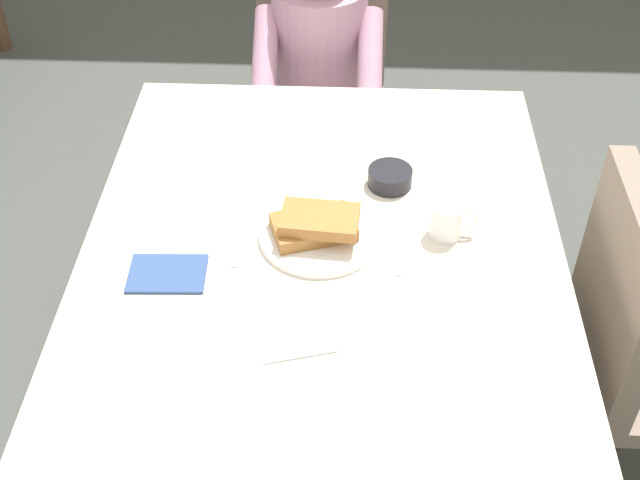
# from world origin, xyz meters

# --- Properties ---
(ground_plane) EXTENTS (14.00, 14.00, 0.00)m
(ground_plane) POSITION_xyz_m (0.00, 0.00, 0.00)
(ground_plane) COLOR #474C47
(dining_table_main) EXTENTS (1.12, 1.52, 0.74)m
(dining_table_main) POSITION_xyz_m (0.00, 0.00, 0.65)
(dining_table_main) COLOR silver
(dining_table_main) RESTS_ON ground
(chair_diner) EXTENTS (0.44, 0.45, 0.93)m
(chair_diner) POSITION_xyz_m (-0.05, 1.17, 0.53)
(chair_diner) COLOR #7A6B5B
(chair_diner) RESTS_ON ground
(diner_person) EXTENTS (0.40, 0.43, 1.12)m
(diner_person) POSITION_xyz_m (-0.05, 1.01, 0.67)
(diner_person) COLOR #B2849E
(diner_person) RESTS_ON ground
(plate_breakfast) EXTENTS (0.28, 0.28, 0.02)m
(plate_breakfast) POSITION_xyz_m (-0.01, 0.09, 0.75)
(plate_breakfast) COLOR white
(plate_breakfast) RESTS_ON dining_table_main
(breakfast_stack) EXTENTS (0.21, 0.17, 0.06)m
(breakfast_stack) POSITION_xyz_m (-0.02, 0.09, 0.79)
(breakfast_stack) COLOR #A36B33
(breakfast_stack) RESTS_ON plate_breakfast
(cup_coffee) EXTENTS (0.11, 0.08, 0.08)m
(cup_coffee) POSITION_xyz_m (0.28, 0.12, 0.78)
(cup_coffee) COLOR white
(cup_coffee) RESTS_ON dining_table_main
(bowl_butter) EXTENTS (0.11, 0.11, 0.04)m
(bowl_butter) POSITION_xyz_m (0.16, 0.30, 0.76)
(bowl_butter) COLOR black
(bowl_butter) RESTS_ON dining_table_main
(fork_left_of_plate) EXTENTS (0.02, 0.18, 0.00)m
(fork_left_of_plate) POSITION_xyz_m (-0.20, 0.07, 0.74)
(fork_left_of_plate) COLOR silver
(fork_left_of_plate) RESTS_ON dining_table_main
(knife_right_of_plate) EXTENTS (0.04, 0.20, 0.00)m
(knife_right_of_plate) POSITION_xyz_m (0.18, 0.07, 0.74)
(knife_right_of_plate) COLOR silver
(knife_right_of_plate) RESTS_ON dining_table_main
(spoon_near_edge) EXTENTS (0.15, 0.05, 0.00)m
(spoon_near_edge) POSITION_xyz_m (-0.03, -0.27, 0.74)
(spoon_near_edge) COLOR silver
(spoon_near_edge) RESTS_ON dining_table_main
(napkin_folded) EXTENTS (0.17, 0.13, 0.01)m
(napkin_folded) POSITION_xyz_m (-0.34, -0.05, 0.74)
(napkin_folded) COLOR #334C7F
(napkin_folded) RESTS_ON dining_table_main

